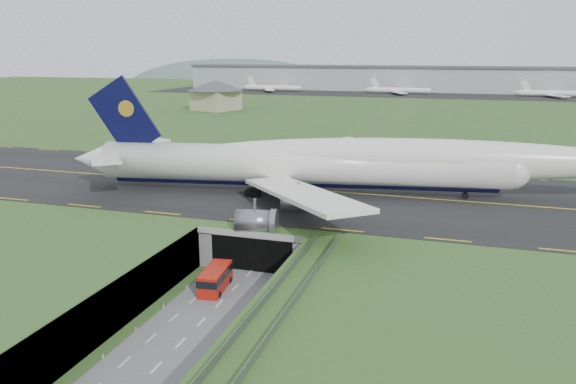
% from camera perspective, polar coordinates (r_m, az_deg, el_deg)
% --- Properties ---
extents(ground, '(900.00, 900.00, 0.00)m').
position_cam_1_polar(ground, '(72.89, -6.00, -10.39)').
color(ground, '#325421').
rests_on(ground, ground).
extents(airfield_deck, '(800.00, 800.00, 6.00)m').
position_cam_1_polar(airfield_deck, '(71.70, -6.06, -8.21)').
color(airfield_deck, gray).
rests_on(airfield_deck, ground).
extents(trench_road, '(12.00, 75.00, 0.20)m').
position_cam_1_polar(trench_road, '(66.72, -8.60, -12.81)').
color(trench_road, slate).
rests_on(trench_road, ground).
extents(taxiway, '(800.00, 44.00, 0.18)m').
position_cam_1_polar(taxiway, '(100.40, 1.35, 0.24)').
color(taxiway, black).
rests_on(taxiway, airfield_deck).
extents(tunnel_portal, '(17.00, 22.30, 6.00)m').
position_cam_1_polar(tunnel_portal, '(86.21, -1.67, -4.01)').
color(tunnel_portal, gray).
rests_on(tunnel_portal, ground).
extents(guideway, '(3.00, 53.00, 7.05)m').
position_cam_1_polar(guideway, '(50.95, -3.14, -15.04)').
color(guideway, '#A8A8A3').
rests_on(guideway, ground).
extents(jumbo_jet, '(97.92, 61.77, 20.73)m').
position_cam_1_polar(jumbo_jet, '(95.76, 5.48, 2.87)').
color(jumbo_jet, white).
rests_on(jumbo_jet, ground).
extents(shuttle_tram, '(3.49, 7.38, 2.92)m').
position_cam_1_polar(shuttle_tram, '(73.84, -7.40, -8.74)').
color(shuttle_tram, '#B9190C').
rests_on(shuttle_tram, ground).
extents(service_building, '(28.64, 28.64, 12.52)m').
position_cam_1_polar(service_building, '(240.74, -7.35, 9.99)').
color(service_building, tan).
rests_on(service_building, ground).
extents(cargo_terminal, '(320.00, 67.00, 15.60)m').
position_cam_1_polar(cargo_terminal, '(361.50, 13.34, 11.15)').
color(cargo_terminal, '#B2B2B2').
rests_on(cargo_terminal, ground).
extents(distant_hills, '(700.00, 91.00, 60.00)m').
position_cam_1_polar(distant_hills, '(493.33, 21.98, 9.11)').
color(distant_hills, slate).
rests_on(distant_hills, ground).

